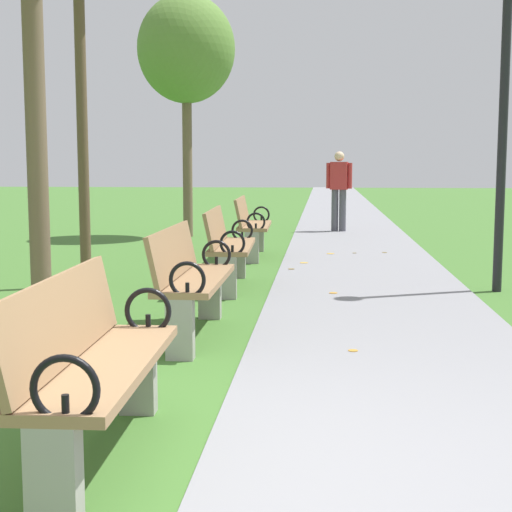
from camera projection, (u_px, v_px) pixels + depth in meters
ground_plane at (194, 476)px, 3.53m from camera, size 80.00×80.00×0.00m
paved_walkway at (343, 214)px, 21.23m from camera, size 2.21×44.00×0.02m
park_bench_1 at (92, 363)px, 3.64m from camera, size 0.51×1.61×0.90m
park_bench_2 at (190, 278)px, 6.30m from camera, size 0.47×1.60×0.90m
park_bench_3 at (228, 245)px, 8.78m from camera, size 0.53×1.62×0.90m
park_bench_4 at (251, 225)px, 11.61m from camera, size 0.52×1.61×0.90m
tree_4 at (186, 50)px, 14.43m from camera, size 1.83×1.83×4.54m
pedestrian_walking at (339, 187)px, 15.71m from camera, size 0.52×0.28×1.62m
lamp_post at (505, 80)px, 8.28m from camera, size 0.28×0.28×3.48m
scattered_leaves at (238, 285)px, 8.90m from camera, size 4.35×10.13×0.02m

